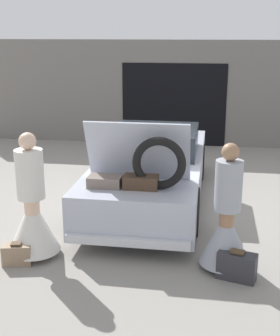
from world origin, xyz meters
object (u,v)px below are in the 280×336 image
at_px(car, 151,169).
at_px(suitcase_beside_left_person, 17,254).
at_px(person_left, 32,214).
at_px(person_right, 226,226).
at_px(suitcase_beside_right_person, 237,266).

relative_size(car, suitcase_beside_left_person, 11.68).
bearing_deg(car, person_left, -118.04).
bearing_deg(person_right, person_left, 76.59).
bearing_deg(person_left, suitcase_beside_right_person, 100.07).
distance_m(person_left, suitcase_beside_right_person, 2.80).
height_order(car, suitcase_beside_right_person, car).
distance_m(car, suitcase_beside_left_person, 3.13).
distance_m(suitcase_beside_left_person, suitcase_beside_right_person, 2.89).
relative_size(person_left, suitcase_beside_right_person, 3.38).
distance_m(car, person_right, 2.74).
relative_size(car, person_left, 2.76).
bearing_deg(suitcase_beside_left_person, person_left, 63.69).
bearing_deg(person_right, car, 14.08).
bearing_deg(suitcase_beside_left_person, person_right, 6.63).
height_order(person_left, suitcase_beside_left_person, person_left).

